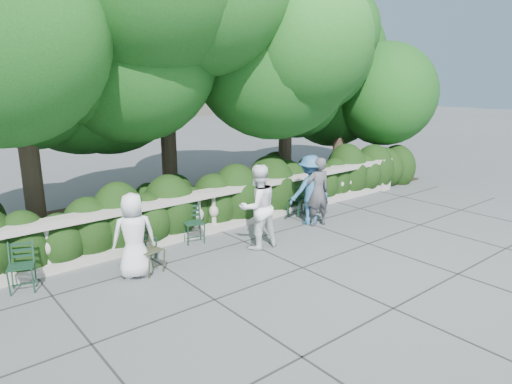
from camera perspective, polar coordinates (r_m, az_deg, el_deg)
ground at (r=9.74m, az=3.75°, el=-6.84°), size 90.00×90.00×0.00m
balustrade at (r=10.90m, az=-2.66°, el=-1.81°), size 12.00×0.44×1.00m
shrub_hedge at (r=11.99m, az=-6.06°, el=-2.79°), size 15.00×2.60×1.70m
tree_canopy at (r=12.01m, az=-4.26°, el=16.44°), size 15.04×6.52×6.78m
chair_a at (r=8.65m, az=-27.10°, el=-11.34°), size 0.58×0.60×0.84m
chair_b at (r=9.92m, az=-7.49°, el=-6.54°), size 0.56×0.59×0.84m
chair_c at (r=9.22m, az=-13.31°, el=-8.49°), size 0.51×0.55×0.84m
chair_d at (r=11.84m, az=5.76°, el=-3.01°), size 0.48×0.51×0.84m
chair_e at (r=12.00m, az=7.22°, el=-2.81°), size 0.54×0.57×0.84m
chair_f at (r=11.83m, az=5.68°, el=-3.01°), size 0.59×0.61×0.84m
chair_weathered at (r=8.62m, az=-12.36°, el=-10.11°), size 0.56×0.59×0.84m
person_businessman at (r=8.38m, az=-15.04°, el=-5.28°), size 0.87×0.69×1.55m
person_woman_grey at (r=10.95m, az=7.74°, el=0.03°), size 0.69×0.54×1.67m
person_casual_man at (r=9.42m, az=0.24°, el=-1.87°), size 0.93×0.77×1.77m
person_older_blue at (r=11.05m, az=6.77°, el=0.26°), size 1.19×0.82×1.69m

